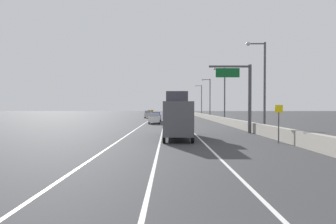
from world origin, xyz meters
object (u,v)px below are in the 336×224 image
car_silver_0 (148,114)px  car_blue_1 (156,117)px  car_yellow_2 (150,114)px  lamp_post_right_fourth (209,96)px  overhead_sign_gantry (243,90)px  lamp_post_right_third (223,91)px  lamp_post_right_fifth (200,98)px  box_truck (177,116)px  lamp_post_right_second (262,81)px  car_white_3 (154,118)px  speed_advisory_sign (278,121)px

car_silver_0 → car_blue_1: 19.07m
car_yellow_2 → lamp_post_right_fourth: bearing=-42.4°
overhead_sign_gantry → lamp_post_right_third: bearing=85.3°
overhead_sign_gantry → car_yellow_2: overhead_sign_gantry is taller
lamp_post_right_fourth → lamp_post_right_fifth: same height
car_yellow_2 → box_truck: (5.98, -55.40, 0.95)m
lamp_post_right_second → car_yellow_2: lamp_post_right_second is taller
car_silver_0 → car_white_3: car_silver_0 is taller
speed_advisory_sign → car_white_3: speed_advisory_sign is taller
car_silver_0 → box_truck: box_truck is taller
overhead_sign_gantry → car_blue_1: 26.82m
speed_advisory_sign → lamp_post_right_fifth: lamp_post_right_fifth is taller
lamp_post_right_fifth → car_blue_1: bearing=-112.0°
box_truck → car_silver_0: bearing=97.4°
overhead_sign_gantry → box_truck: (-7.39, -4.63, -2.72)m
lamp_post_right_fifth → box_truck: 61.13m
overhead_sign_gantry → lamp_post_right_second: bearing=-16.5°
lamp_post_right_third → car_yellow_2: lamp_post_right_third is taller
overhead_sign_gantry → lamp_post_right_fourth: lamp_post_right_fourth is taller
lamp_post_right_second → car_blue_1: 28.27m
car_blue_1 → lamp_post_right_fourth: bearing=45.4°
lamp_post_right_fourth → box_truck: lamp_post_right_fourth is taller
car_silver_0 → car_yellow_2: 7.60m
car_blue_1 → lamp_post_right_third: bearing=-27.0°
car_blue_1 → box_truck: 29.16m
overhead_sign_gantry → car_yellow_2: bearing=104.8°
car_blue_1 → box_truck: box_truck is taller
car_yellow_2 → lamp_post_right_third: bearing=-65.5°
speed_advisory_sign → lamp_post_right_second: (1.46, 8.00, 3.92)m
car_yellow_2 → box_truck: size_ratio=0.50×
lamp_post_right_fifth → box_truck: lamp_post_right_fifth is taller
car_blue_1 → car_white_3: bearing=-90.0°
speed_advisory_sign → lamp_post_right_third: (1.04, 26.75, 3.92)m
lamp_post_right_fifth → lamp_post_right_fourth: bearing=-90.7°
lamp_post_right_third → lamp_post_right_fifth: 37.49m
overhead_sign_gantry → car_white_3: 20.86m
car_silver_0 → box_truck: bearing=-82.6°
lamp_post_right_second → box_truck: 10.78m
overhead_sign_gantry → car_yellow_2: (-13.37, 50.77, -3.67)m
car_yellow_2 → box_truck: box_truck is taller
lamp_post_right_fifth → car_yellow_2: lamp_post_right_fifth is taller
overhead_sign_gantry → lamp_post_right_fourth: (1.79, 36.92, 0.96)m
box_truck → overhead_sign_gantry: bearing=32.1°
car_white_3 → box_truck: 22.44m
car_blue_1 → car_silver_0: bearing=98.9°
lamp_post_right_second → car_white_3: 22.52m
car_blue_1 → car_white_3: size_ratio=0.98×
speed_advisory_sign → lamp_post_right_fifth: 64.38m
car_silver_0 → lamp_post_right_second: bearing=-70.5°
car_white_3 → box_truck: size_ratio=0.52×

